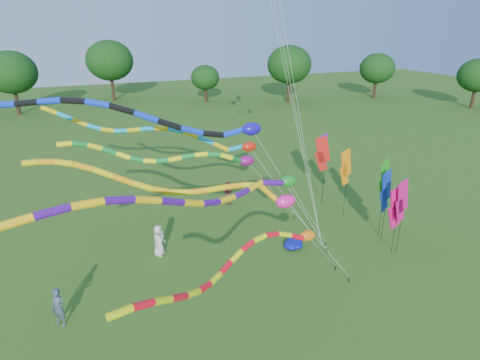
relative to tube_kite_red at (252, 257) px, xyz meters
name	(u,v)px	position (x,y,z in m)	size (l,w,h in m)	color
ground	(323,301)	(4.08, 0.88, -3.86)	(160.00, 160.00, 0.00)	#295917
tree_ring	(355,216)	(4.03, -0.66, 1.21)	(118.68, 115.98, 9.23)	#382314
tube_kite_red	(252,257)	(0.00, 0.00, 0.00)	(11.21, 5.81, 5.79)	black
tube_kite_orange	(192,187)	(-0.88, 4.75, 1.18)	(13.72, 6.06, 7.03)	black
tube_kite_purple	(196,197)	(-1.51, 1.97, 1.90)	(16.47, 5.60, 7.71)	black
tube_kite_blue	(132,117)	(-2.99, 6.72, 4.20)	(17.73, 5.21, 9.96)	black
tube_kite_cyan	(171,135)	(-0.66, 9.53, 2.44)	(13.56, 6.58, 8.29)	black
tube_kite_green	(186,157)	(0.11, 9.29, 1.14)	(13.26, 1.76, 6.99)	black
banner_pole_magenta_b	(402,202)	(9.94, 2.76, -0.62)	(1.14, 0.38, 4.50)	black
banner_pole_orange	(345,168)	(10.14, 7.93, -0.43)	(1.14, 0.39, 4.70)	black
banner_pole_violet	(323,152)	(10.21, 10.57, -0.12)	(1.13, 0.41, 5.01)	black
banner_pole_magenta_a	(395,208)	(9.76, 2.96, -1.06)	(1.16, 0.26, 4.06)	black
banner_pole_green	(384,180)	(10.52, 4.84, -0.26)	(1.09, 0.55, 4.87)	black
banner_pole_blue_a	(386,191)	(10.08, 4.15, -0.59)	(1.12, 0.47, 4.53)	black
banner_pole_red	(322,154)	(9.88, 10.23, -0.16)	(1.13, 0.42, 4.97)	black
blue_nylon_heap	(291,241)	(5.16, 5.90, -3.63)	(1.91, 1.33, 0.53)	#0B149B
person_a	(159,240)	(-2.08, 7.79, -2.97)	(0.88, 0.57, 1.79)	beige
person_b	(58,307)	(-7.15, 3.87, -2.99)	(0.64, 0.42, 1.75)	#3D4555
person_c	(228,193)	(3.94, 12.81, -3.06)	(0.78, 0.61, 1.61)	maroon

